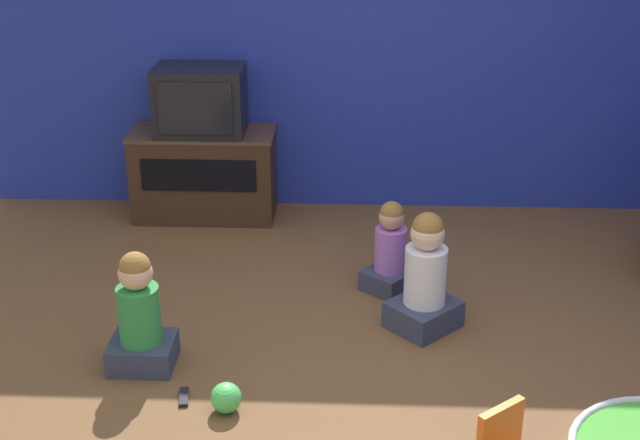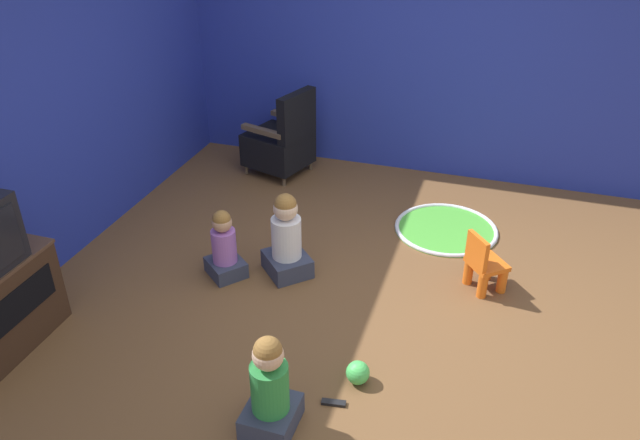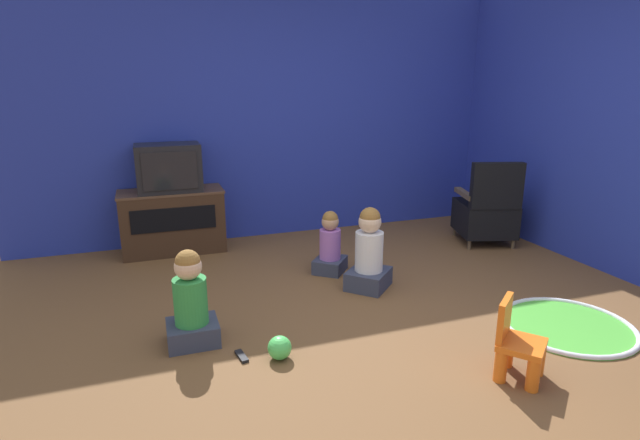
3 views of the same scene
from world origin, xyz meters
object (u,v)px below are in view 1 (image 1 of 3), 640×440
(toy_ball, at_px, (226,398))
(child_watching_right, at_px, (425,279))
(tv_cabinet, at_px, (204,173))
(television, at_px, (200,100))
(child_watching_left, at_px, (140,318))
(child_watching_center, at_px, (390,252))
(remote_control, at_px, (184,397))

(toy_ball, bearing_deg, child_watching_right, 40.15)
(tv_cabinet, bearing_deg, toy_ball, -78.61)
(tv_cabinet, relative_size, television, 1.66)
(child_watching_left, relative_size, child_watching_center, 1.14)
(toy_ball, bearing_deg, child_watching_left, 141.83)
(child_watching_center, bearing_deg, child_watching_right, -119.20)
(child_watching_left, height_order, remote_control, child_watching_left)
(toy_ball, bearing_deg, remote_control, 158.15)
(television, bearing_deg, remote_control, -83.64)
(child_watching_left, distance_m, toy_ball, 0.66)
(tv_cabinet, height_order, child_watching_left, child_watching_left)
(tv_cabinet, distance_m, child_watching_left, 2.00)
(toy_ball, bearing_deg, child_watching_center, 57.55)
(television, xyz_separation_m, child_watching_center, (1.31, -1.07, -0.62))
(television, height_order, toy_ball, television)
(television, height_order, child_watching_right, television)
(child_watching_center, xyz_separation_m, child_watching_right, (0.18, -0.45, 0.05))
(child_watching_left, relative_size, child_watching_right, 0.93)
(toy_ball, height_order, remote_control, toy_ball)
(child_watching_left, height_order, child_watching_right, child_watching_right)
(child_watching_right, distance_m, remote_control, 1.48)
(toy_ball, xyz_separation_m, remote_control, (-0.23, 0.09, -0.07))
(tv_cabinet, xyz_separation_m, remote_control, (0.25, -2.29, -0.32))
(child_watching_right, bearing_deg, tv_cabinet, 89.82)
(remote_control, bearing_deg, child_watching_left, 33.15)
(remote_control, bearing_deg, tv_cabinet, -2.51)
(television, distance_m, toy_ball, 2.55)
(tv_cabinet, xyz_separation_m, toy_ball, (0.48, -2.38, -0.26))
(child_watching_center, bearing_deg, toy_ball, -173.07)
(child_watching_right, relative_size, remote_control, 4.53)
(television, bearing_deg, tv_cabinet, 90.00)
(child_watching_left, distance_m, remote_control, 0.49)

